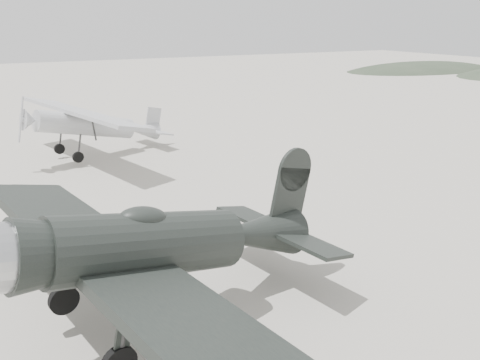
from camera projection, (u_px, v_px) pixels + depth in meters
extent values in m
plane|color=#9C958A|center=(283.00, 260.00, 14.24)|extent=(160.00, 160.00, 0.00)
ellipsoid|color=#2F3B2B|center=(423.00, 70.00, 69.65)|extent=(32.00, 16.00, 5.20)
cylinder|color=black|center=(147.00, 247.00, 10.27)|extent=(4.71, 2.41, 1.43)
cone|color=black|center=(260.00, 207.00, 12.33)|extent=(2.89, 1.90, 1.33)
ellipsoid|color=black|center=(137.00, 223.00, 9.94)|extent=(1.25, 0.93, 0.47)
cube|color=black|center=(119.00, 272.00, 9.94)|extent=(4.86, 12.45, 0.23)
cube|color=black|center=(282.00, 198.00, 12.81)|extent=(2.07, 4.44, 0.10)
cube|color=black|center=(287.00, 167.00, 12.63)|extent=(1.22, 0.38, 1.84)
cylinder|color=black|center=(81.00, 307.00, 11.14)|extent=(0.72, 0.32, 0.70)
cylinder|color=#333333|center=(136.00, 340.00, 8.93)|extent=(0.14, 0.14, 1.43)
cylinder|color=#333333|center=(78.00, 282.00, 10.92)|extent=(0.14, 0.14, 1.43)
cylinder|color=black|center=(288.00, 212.00, 13.13)|extent=(0.24, 0.13, 0.23)
cylinder|color=#A8AAAE|center=(86.00, 125.00, 24.23)|extent=(5.25, 2.49, 1.09)
cone|color=#A8AAAE|center=(143.00, 116.00, 26.50)|extent=(1.99, 1.45, 0.99)
cone|color=#A8AAAE|center=(30.00, 134.00, 22.36)|extent=(0.86, 1.15, 1.03)
cube|color=#A8AAAE|center=(21.00, 135.00, 22.10)|extent=(0.09, 0.15, 2.18)
cube|color=#A8AAAE|center=(78.00, 114.00, 23.78)|extent=(4.86, 10.98, 0.18)
cube|color=#A8AAAE|center=(151.00, 114.00, 26.81)|extent=(1.80, 3.48, 0.08)
cube|color=#A8AAAE|center=(151.00, 103.00, 26.66)|extent=(0.88, 0.33, 1.29)
cylinder|color=black|center=(85.00, 160.00, 23.46)|extent=(0.57, 0.29, 0.55)
cylinder|color=black|center=(66.00, 152.00, 24.95)|extent=(0.57, 0.29, 0.55)
cylinder|color=#333333|center=(83.00, 149.00, 23.27)|extent=(0.11, 0.11, 1.19)
cylinder|color=#333333|center=(64.00, 141.00, 24.76)|extent=(0.11, 0.11, 1.19)
cylinder|color=black|center=(154.00, 120.00, 27.05)|extent=(0.19, 0.12, 0.18)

